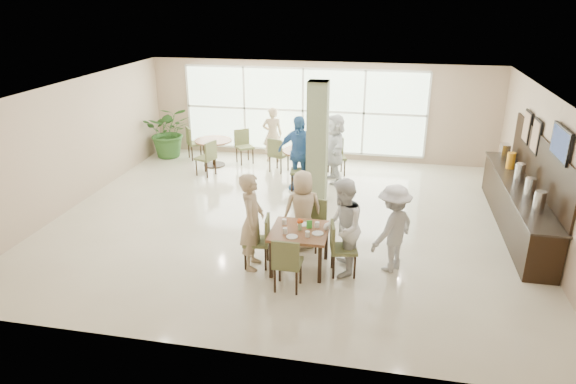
% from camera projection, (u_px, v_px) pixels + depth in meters
% --- Properties ---
extents(ground, '(10.00, 10.00, 0.00)m').
position_uv_depth(ground, '(290.00, 219.00, 11.17)').
color(ground, beige).
rests_on(ground, ground).
extents(room_shell, '(10.00, 10.00, 10.00)m').
position_uv_depth(room_shell, '(290.00, 143.00, 10.55)').
color(room_shell, white).
rests_on(room_shell, ground).
extents(window_bank, '(7.00, 0.04, 7.00)m').
position_uv_depth(window_bank, '(303.00, 111.00, 14.82)').
color(window_bank, silver).
rests_on(window_bank, ground).
extents(column, '(0.45, 0.45, 2.80)m').
position_uv_depth(column, '(317.00, 143.00, 11.68)').
color(column, '#5F6F4D').
rests_on(column, ground).
extents(main_table, '(1.00, 1.00, 0.75)m').
position_uv_depth(main_table, '(300.00, 235.00, 8.94)').
color(main_table, brown).
rests_on(main_table, ground).
extents(round_table_left, '(1.04, 1.04, 0.75)m').
position_uv_depth(round_table_left, '(214.00, 146.00, 14.39)').
color(round_table_left, brown).
rests_on(round_table_left, ground).
extents(round_table_right, '(1.14, 1.14, 0.75)m').
position_uv_depth(round_table_right, '(304.00, 156.00, 13.45)').
color(round_table_right, brown).
rests_on(round_table_right, ground).
extents(chairs_main_table, '(2.07, 2.00, 0.95)m').
position_uv_depth(chairs_main_table, '(300.00, 244.00, 9.02)').
color(chairs_main_table, '#535D33').
rests_on(chairs_main_table, ground).
extents(chairs_table_left, '(2.14, 1.93, 0.95)m').
position_uv_depth(chairs_table_left, '(215.00, 149.00, 14.44)').
color(chairs_table_left, '#535D33').
rests_on(chairs_table_left, ground).
extents(chairs_table_right, '(2.15, 1.83, 0.95)m').
position_uv_depth(chairs_table_right, '(305.00, 161.00, 13.44)').
color(chairs_table_right, '#535D33').
rests_on(chairs_table_right, ground).
extents(tabletop_clutter, '(0.78, 0.73, 0.21)m').
position_uv_depth(tabletop_clutter, '(301.00, 227.00, 8.87)').
color(tabletop_clutter, white).
rests_on(tabletop_clutter, main_table).
extents(buffet_counter, '(0.64, 4.70, 1.95)m').
position_uv_depth(buffet_counter, '(518.00, 203.00, 10.57)').
color(buffet_counter, black).
rests_on(buffet_counter, ground).
extents(wall_tv, '(0.06, 1.00, 0.58)m').
position_uv_depth(wall_tv, '(561.00, 143.00, 8.93)').
color(wall_tv, black).
rests_on(wall_tv, ground).
extents(framed_art_a, '(0.05, 0.55, 0.70)m').
position_uv_depth(framed_art_a, '(536.00, 136.00, 10.50)').
color(framed_art_a, black).
rests_on(framed_art_a, ground).
extents(framed_art_b, '(0.05, 0.55, 0.70)m').
position_uv_depth(framed_art_b, '(527.00, 127.00, 11.23)').
color(framed_art_b, black).
rests_on(framed_art_b, ground).
extents(potted_plant, '(1.73, 1.73, 1.53)m').
position_uv_depth(potted_plant, '(169.00, 131.00, 15.11)').
color(potted_plant, '#2E5C24').
rests_on(potted_plant, ground).
extents(teen_left, '(0.47, 0.67, 1.76)m').
position_uv_depth(teen_left, '(252.00, 222.00, 8.93)').
color(teen_left, tan).
rests_on(teen_left, ground).
extents(teen_far, '(0.85, 0.67, 1.54)m').
position_uv_depth(teen_far, '(303.00, 210.00, 9.67)').
color(teen_far, tan).
rests_on(teen_far, ground).
extents(teen_right, '(0.72, 0.89, 1.73)m').
position_uv_depth(teen_right, '(342.00, 228.00, 8.73)').
color(teen_right, white).
rests_on(teen_right, ground).
extents(teen_standing, '(1.07, 1.18, 1.59)m').
position_uv_depth(teen_standing, '(393.00, 228.00, 8.87)').
color(teen_standing, '#B7B7BA').
rests_on(teen_standing, ground).
extents(adult_a, '(1.21, 0.88, 1.86)m').
position_uv_depth(adult_a, '(298.00, 153.00, 12.53)').
color(adult_a, '#3C72B4').
rests_on(adult_a, ground).
extents(adult_b, '(1.26, 1.79, 1.77)m').
position_uv_depth(adult_b, '(334.00, 148.00, 13.09)').
color(adult_b, white).
rests_on(adult_b, ground).
extents(adult_standing, '(0.66, 0.52, 1.59)m').
position_uv_depth(adult_standing, '(272.00, 134.00, 14.69)').
color(adult_standing, tan).
rests_on(adult_standing, ground).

